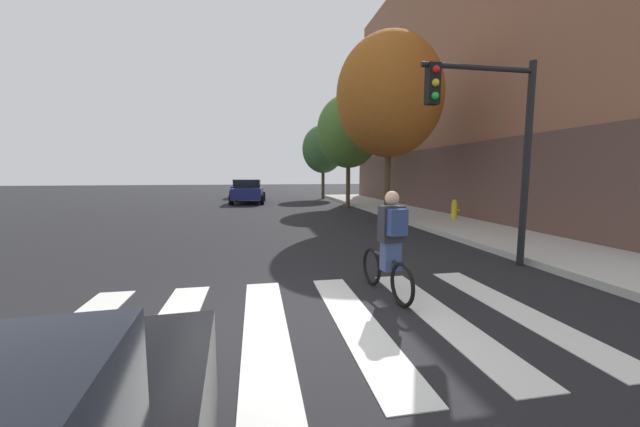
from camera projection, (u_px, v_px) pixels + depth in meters
name	position (u px, v px, depth m)	size (l,w,h in m)	color
ground_plane	(274.00, 328.00, 4.41)	(120.00, 120.00, 0.00)	black
crosswalk_stripes	(312.00, 325.00, 4.49)	(6.46, 3.63, 0.01)	silver
sedan_mid	(248.00, 191.00, 23.10)	(2.34, 4.65, 1.57)	navy
sedan_far	(244.00, 188.00, 28.41)	(2.10, 4.36, 1.49)	navy
cyclist	(390.00, 245.00, 5.42)	(0.38, 1.71, 1.69)	black
traffic_light_near	(493.00, 128.00, 6.93)	(2.47, 0.28, 4.20)	black
fire_hydrant	(454.00, 209.00, 13.83)	(0.33, 0.22, 0.78)	gold
street_tree_near	(389.00, 96.00, 13.51)	(4.13, 4.13, 7.35)	#4C3823
street_tree_mid	(349.00, 131.00, 19.82)	(3.62, 3.62, 6.44)	#4C3823
street_tree_far	(323.00, 149.00, 26.64)	(3.18, 3.18, 5.66)	#4C3823
corner_building	(579.00, 87.00, 18.81)	(17.59, 23.08, 13.39)	brown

